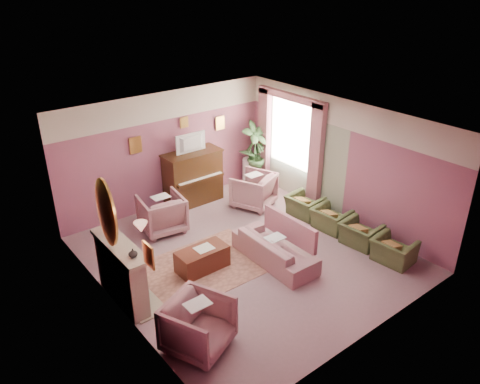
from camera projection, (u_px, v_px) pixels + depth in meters
floor at (245, 255)px, 9.60m from camera, size 5.50×6.00×0.01m
ceiling at (246, 123)px, 8.38m from camera, size 5.50×6.00×0.01m
wall_back at (167, 150)px, 11.11m from camera, size 5.50×0.02×2.80m
wall_front at (374, 264)px, 6.87m from camera, size 5.50×0.02×2.80m
wall_left at (112, 240)px, 7.46m from camera, size 0.02×6.00×2.80m
wall_right at (341, 160)px, 10.52m from camera, size 0.02×6.00×2.80m
picture_rail_band at (164, 106)px, 10.64m from camera, size 5.50×0.01×0.65m
stripe_panel at (299, 157)px, 11.58m from camera, size 0.01×3.00×2.15m
fireplace_surround at (122, 274)px, 8.06m from camera, size 0.30×1.40×1.10m
fireplace_inset at (128, 279)px, 8.18m from camera, size 0.18×0.72×0.68m
fire_ember at (131, 287)px, 8.28m from camera, size 0.06×0.54×0.10m
mantel_shelf at (119, 246)px, 7.82m from camera, size 0.40×1.55×0.07m
hearth at (135, 295)px, 8.40m from camera, size 0.55×1.50×0.02m
mirror_frame at (106, 213)px, 7.45m from camera, size 0.04×0.72×1.20m
mirror_glass at (108, 212)px, 7.46m from camera, size 0.01×0.60×1.06m
sconce_shade at (141, 227)px, 6.67m from camera, size 0.20×0.20×0.16m
piano at (193, 178)px, 11.49m from camera, size 1.40×0.60×1.30m
piano_keyshelf at (201, 180)px, 11.21m from camera, size 1.30×0.12×0.06m
piano_keys at (201, 178)px, 11.19m from camera, size 1.20×0.08×0.02m
piano_top at (192, 153)px, 11.20m from camera, size 1.45×0.65×0.04m
television at (192, 142)px, 11.04m from camera, size 0.80×0.12×0.48m
print_back_left at (136, 145)px, 10.50m from camera, size 0.30×0.03×0.38m
print_back_right at (220, 123)px, 11.78m from camera, size 0.26×0.03×0.34m
print_back_mid at (184, 122)px, 11.10m from camera, size 0.22×0.03×0.26m
print_left_wall at (149, 255)px, 6.49m from camera, size 0.03×0.28×0.36m
window_blind at (292, 131)px, 11.46m from camera, size 0.03×1.40×1.80m
curtain_left at (316, 158)px, 10.94m from camera, size 0.16×0.34×2.60m
curtain_right at (264, 137)px, 12.24m from camera, size 0.16×0.34×2.60m
pelmet at (291, 97)px, 11.04m from camera, size 0.16×2.20×0.16m
mantel_plant at (105, 224)px, 8.14m from camera, size 0.16×0.16×0.28m
mantel_vase at (133, 253)px, 7.43m from camera, size 0.16×0.16×0.16m
area_rug at (205, 266)px, 9.22m from camera, size 2.52×1.83×0.01m
coffee_table at (202, 259)px, 9.06m from camera, size 1.00×0.50×0.45m
table_paper at (204, 248)px, 8.98m from camera, size 0.35×0.28×0.01m
sofa at (275, 244)px, 9.24m from camera, size 0.63×1.90×0.77m
sofa_throw at (290, 229)px, 9.36m from camera, size 0.10×1.44×0.53m
floral_armchair_left at (162, 212)px, 10.29m from camera, size 0.90×0.90×0.94m
floral_armchair_right at (254, 188)px, 11.37m from camera, size 0.90×0.90×0.94m
floral_armchair_front at (198, 323)px, 7.07m from camera, size 0.90×0.90×0.94m
olive_chair_a at (394, 247)px, 9.23m from camera, size 0.55×0.78×0.68m
olive_chair_b at (361, 231)px, 9.81m from camera, size 0.55×0.78×0.68m
olive_chair_c at (331, 216)px, 10.39m from camera, size 0.55×0.78×0.68m
olive_chair_d at (305, 203)px, 10.97m from camera, size 0.55×0.78×0.68m
side_table at (252, 171)px, 12.63m from camera, size 0.52×0.52×0.70m
side_plant_big at (252, 153)px, 12.40m from camera, size 0.30×0.30×0.34m
side_plant_small at (258, 154)px, 12.41m from camera, size 0.16×0.16×0.28m
palm_pot at (255, 180)px, 12.57m from camera, size 0.34×0.34×0.34m
palm_plant at (255, 149)px, 12.18m from camera, size 0.76×0.76×1.44m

